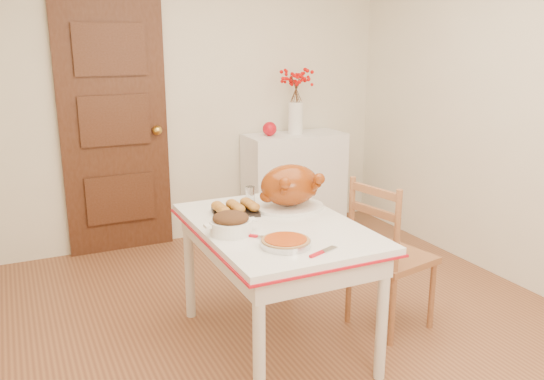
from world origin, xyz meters
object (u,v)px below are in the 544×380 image
kitchen_table (276,285)px  turkey_platter (290,187)px  sideboard (294,183)px  chair_oak (392,254)px  pumpkin_pie (286,241)px

kitchen_table → turkey_platter: bearing=47.6°
sideboard → chair_oak: size_ratio=0.96×
kitchen_table → chair_oak: chair_oak is taller
chair_oak → turkey_platter: 0.74m
sideboard → chair_oak: (-0.30, -1.86, 0.02)m
chair_oak → pumpkin_pie: 0.93m
sideboard → chair_oak: chair_oak is taller
pumpkin_pie → chair_oak: bearing=16.1°
chair_oak → pumpkin_pie: size_ratio=3.78×
sideboard → turkey_platter: 1.82m
sideboard → kitchen_table: sideboard is taller
kitchen_table → turkey_platter: 0.58m
chair_oak → turkey_platter: bearing=49.4°
chair_oak → sideboard: bearing=-20.5°
pumpkin_pie → kitchen_table: bearing=72.2°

